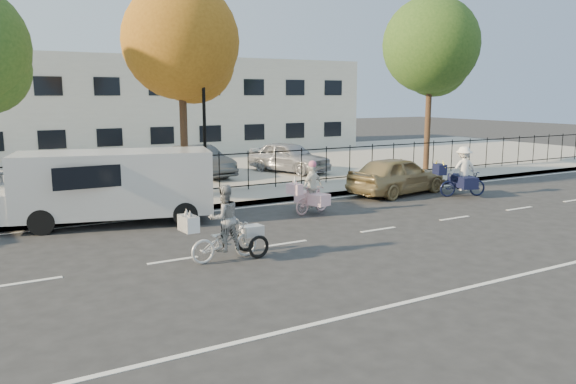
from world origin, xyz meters
TOP-DOWN VIEW (x-y plane):
  - ground at (0.00, 0.00)m, footprint 120.00×120.00m
  - road_markings at (0.00, 0.00)m, footprint 60.00×9.52m
  - curb at (0.00, 5.05)m, footprint 60.00×0.10m
  - sidewalk at (0.00, 6.10)m, footprint 60.00×2.20m
  - parking_lot at (0.00, 15.00)m, footprint 60.00×15.60m
  - iron_fence at (0.00, 7.20)m, footprint 58.00×0.06m
  - building at (0.00, 25.00)m, footprint 34.00×10.00m
  - lamppost at (0.50, 6.80)m, footprint 0.36×0.36m
  - street_sign at (-1.85, 6.80)m, footprint 0.85×0.06m
  - zebra_trike at (-1.93, -0.54)m, footprint 2.06×0.83m
  - unicorn_bike at (2.52, 2.79)m, footprint 1.74×1.25m
  - bull_bike at (9.04, 2.61)m, footprint 2.08×1.47m
  - white_van at (-3.35, 4.50)m, footprint 6.41×3.34m
  - gold_sedan at (7.23, 4.16)m, footprint 4.52×2.43m
  - lot_car_c at (2.00, 11.44)m, footprint 2.16×4.37m
  - lot_car_d at (6.19, 10.65)m, footprint 2.99×4.52m
  - tree_mid at (0.29, 8.06)m, footprint 4.27×4.27m
  - tree_east at (12.66, 8.26)m, footprint 4.56×4.56m

SIDE VIEW (x-z plane):
  - ground at x=0.00m, z-range 0.00..0.00m
  - road_markings at x=0.00m, z-range 0.00..0.01m
  - curb at x=0.00m, z-range 0.00..0.15m
  - sidewalk at x=0.00m, z-range 0.00..0.15m
  - parking_lot at x=0.00m, z-range 0.00..0.15m
  - unicorn_bike at x=2.52m, z-range -0.22..1.49m
  - zebra_trike at x=-1.93m, z-range -0.20..1.56m
  - gold_sedan at x=7.23m, z-range 0.00..1.46m
  - bull_bike at x=9.04m, z-range -0.19..1.69m
  - lot_car_c at x=2.00m, z-range 0.15..1.53m
  - lot_car_d at x=6.19m, z-range 0.15..1.58m
  - iron_fence at x=0.00m, z-range 0.15..1.65m
  - white_van at x=-3.35m, z-range 0.11..2.25m
  - street_sign at x=-1.85m, z-range 0.52..2.32m
  - building at x=0.00m, z-range 0.00..6.00m
  - lamppost at x=0.50m, z-range 0.95..5.28m
  - tree_mid at x=0.29m, z-range 1.57..9.40m
  - tree_east at x=12.66m, z-range 1.67..10.03m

